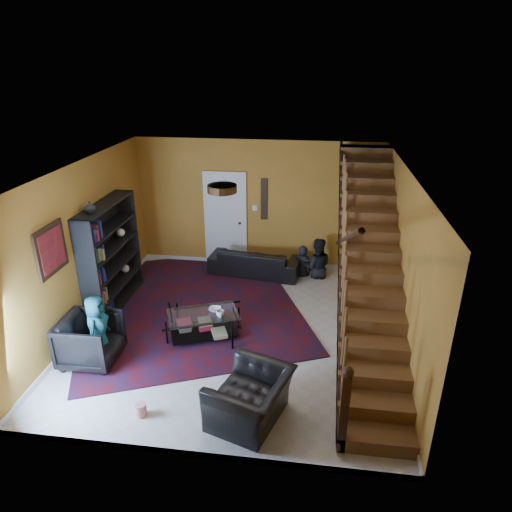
{
  "coord_description": "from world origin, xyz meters",
  "views": [
    {
      "loc": [
        1.24,
        -6.59,
        4.36
      ],
      "look_at": [
        0.29,
        0.4,
        1.25
      ],
      "focal_mm": 32.0,
      "sensor_mm": 36.0,
      "label": 1
    }
  ],
  "objects_px": {
    "bookshelf": "(112,258)",
    "armchair_right": "(250,398)",
    "sofa": "(255,261)",
    "armchair_left": "(90,340)",
    "coffee_table": "(204,324)"
  },
  "relations": [
    {
      "from": "bookshelf",
      "to": "armchair_left",
      "type": "relative_size",
      "value": 2.38
    },
    {
      "from": "armchair_left",
      "to": "coffee_table",
      "type": "xyz_separation_m",
      "value": [
        1.55,
        0.89,
        -0.13
      ]
    },
    {
      "from": "sofa",
      "to": "coffee_table",
      "type": "distance_m",
      "value": 2.61
    },
    {
      "from": "bookshelf",
      "to": "armchair_right",
      "type": "xyz_separation_m",
      "value": [
        2.96,
        -2.63,
        -0.63
      ]
    },
    {
      "from": "armchair_left",
      "to": "armchair_right",
      "type": "bearing_deg",
      "value": -109.46
    },
    {
      "from": "armchair_left",
      "to": "coffee_table",
      "type": "relative_size",
      "value": 0.64
    },
    {
      "from": "bookshelf",
      "to": "coffee_table",
      "type": "bearing_deg",
      "value": -24.18
    },
    {
      "from": "armchair_left",
      "to": "armchair_right",
      "type": "relative_size",
      "value": 0.82
    },
    {
      "from": "bookshelf",
      "to": "armchair_right",
      "type": "bearing_deg",
      "value": -41.67
    },
    {
      "from": "sofa",
      "to": "armchair_left",
      "type": "distance_m",
      "value": 4.02
    },
    {
      "from": "armchair_right",
      "to": "coffee_table",
      "type": "bearing_deg",
      "value": -130.9
    },
    {
      "from": "bookshelf",
      "to": "sofa",
      "type": "height_order",
      "value": "bookshelf"
    },
    {
      "from": "bookshelf",
      "to": "armchair_right",
      "type": "height_order",
      "value": "bookshelf"
    },
    {
      "from": "sofa",
      "to": "armchair_left",
      "type": "bearing_deg",
      "value": 66.51
    },
    {
      "from": "coffee_table",
      "to": "sofa",
      "type": "bearing_deg",
      "value": 78.55
    }
  ]
}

